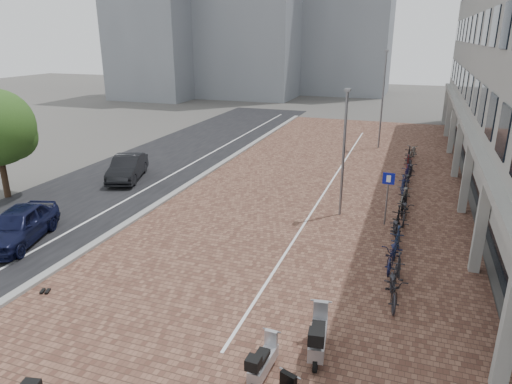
{
  "coord_description": "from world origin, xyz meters",
  "views": [
    {
      "loc": [
        6.32,
        -12.05,
        7.87
      ],
      "look_at": [
        0.0,
        6.0,
        1.3
      ],
      "focal_mm": 32.15,
      "sensor_mm": 36.0,
      "label": 1
    }
  ],
  "objects_px": {
    "scooter_front": "(263,360)",
    "scooter_back": "(318,335)",
    "car_navy": "(18,226)",
    "parking_sign": "(388,191)",
    "car_dark": "(127,168)"
  },
  "relations": [
    {
      "from": "scooter_front",
      "to": "scooter_back",
      "type": "bearing_deg",
      "value": 53.48
    },
    {
      "from": "scooter_back",
      "to": "parking_sign",
      "type": "xyz_separation_m",
      "value": [
        0.96,
        9.43,
        0.97
      ]
    },
    {
      "from": "scooter_front",
      "to": "scooter_back",
      "type": "distance_m",
      "value": 1.65
    },
    {
      "from": "parking_sign",
      "to": "scooter_front",
      "type": "bearing_deg",
      "value": -99.9
    },
    {
      "from": "car_dark",
      "to": "scooter_back",
      "type": "relative_size",
      "value": 2.32
    },
    {
      "from": "car_navy",
      "to": "scooter_back",
      "type": "relative_size",
      "value": 2.35
    },
    {
      "from": "parking_sign",
      "to": "scooter_back",
      "type": "bearing_deg",
      "value": -95.03
    },
    {
      "from": "car_navy",
      "to": "scooter_front",
      "type": "distance_m",
      "value": 12.29
    },
    {
      "from": "scooter_front",
      "to": "parking_sign",
      "type": "distance_m",
      "value": 10.94
    },
    {
      "from": "scooter_front",
      "to": "scooter_back",
      "type": "relative_size",
      "value": 0.83
    },
    {
      "from": "car_navy",
      "to": "scooter_front",
      "type": "height_order",
      "value": "car_navy"
    },
    {
      "from": "scooter_front",
      "to": "scooter_back",
      "type": "xyz_separation_m",
      "value": [
        1.06,
        1.27,
        0.11
      ]
    },
    {
      "from": "car_navy",
      "to": "parking_sign",
      "type": "bearing_deg",
      "value": 9.64
    },
    {
      "from": "scooter_front",
      "to": "parking_sign",
      "type": "height_order",
      "value": "parking_sign"
    },
    {
      "from": "car_navy",
      "to": "parking_sign",
      "type": "relative_size",
      "value": 1.79
    }
  ]
}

